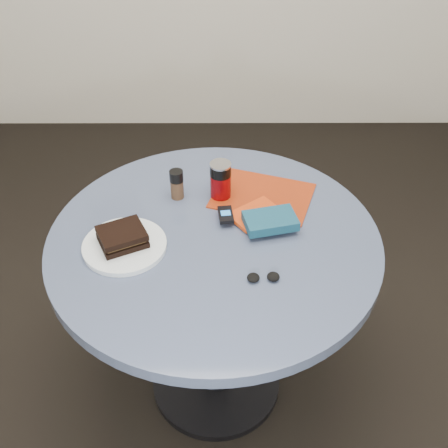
{
  "coord_description": "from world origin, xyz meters",
  "views": [
    {
      "loc": [
        0.03,
        -1.26,
        1.85
      ],
      "look_at": [
        0.03,
        0.0,
        0.8
      ],
      "focal_mm": 45.0,
      "sensor_mm": 36.0,
      "label": 1
    }
  ],
  "objects_px": {
    "soda_can": "(221,180)",
    "magazine": "(262,196)",
    "plate": "(125,246)",
    "sandwich": "(122,237)",
    "pepper_grinder": "(177,184)",
    "mp3_player": "(226,215)",
    "table": "(215,275)",
    "red_book": "(255,214)",
    "headphones": "(263,277)",
    "novel": "(270,221)"
  },
  "relations": [
    {
      "from": "novel",
      "to": "headphones",
      "type": "height_order",
      "value": "novel"
    },
    {
      "from": "red_book",
      "to": "headphones",
      "type": "relative_size",
      "value": 1.66
    },
    {
      "from": "headphones",
      "to": "sandwich",
      "type": "bearing_deg",
      "value": 161.21
    },
    {
      "from": "red_book",
      "to": "sandwich",
      "type": "bearing_deg",
      "value": 162.5
    },
    {
      "from": "sandwich",
      "to": "headphones",
      "type": "relative_size",
      "value": 1.77
    },
    {
      "from": "plate",
      "to": "headphones",
      "type": "distance_m",
      "value": 0.42
    },
    {
      "from": "headphones",
      "to": "red_book",
      "type": "bearing_deg",
      "value": 91.92
    },
    {
      "from": "pepper_grinder",
      "to": "magazine",
      "type": "relative_size",
      "value": 0.32
    },
    {
      "from": "soda_can",
      "to": "mp3_player",
      "type": "relative_size",
      "value": 1.58
    },
    {
      "from": "sandwich",
      "to": "novel",
      "type": "distance_m",
      "value": 0.44
    },
    {
      "from": "red_book",
      "to": "magazine",
      "type": "bearing_deg",
      "value": 38.4
    },
    {
      "from": "magazine",
      "to": "novel",
      "type": "xyz_separation_m",
      "value": [
        0.01,
        -0.17,
        0.03
      ]
    },
    {
      "from": "pepper_grinder",
      "to": "plate",
      "type": "bearing_deg",
      "value": -119.56
    },
    {
      "from": "magazine",
      "to": "mp3_player",
      "type": "xyz_separation_m",
      "value": [
        -0.12,
        -0.13,
        0.02
      ]
    },
    {
      "from": "table",
      "to": "pepper_grinder",
      "type": "distance_m",
      "value": 0.32
    },
    {
      "from": "soda_can",
      "to": "red_book",
      "type": "height_order",
      "value": "soda_can"
    },
    {
      "from": "soda_can",
      "to": "magazine",
      "type": "relative_size",
      "value": 0.41
    },
    {
      "from": "table",
      "to": "magazine",
      "type": "xyz_separation_m",
      "value": [
        0.16,
        0.2,
        0.17
      ]
    },
    {
      "from": "plate",
      "to": "sandwich",
      "type": "bearing_deg",
      "value": 130.73
    },
    {
      "from": "table",
      "to": "mp3_player",
      "type": "xyz_separation_m",
      "value": [
        0.04,
        0.08,
        0.19
      ]
    },
    {
      "from": "table",
      "to": "soda_can",
      "type": "relative_size",
      "value": 7.82
    },
    {
      "from": "red_book",
      "to": "mp3_player",
      "type": "height_order",
      "value": "mp3_player"
    },
    {
      "from": "magazine",
      "to": "red_book",
      "type": "xyz_separation_m",
      "value": [
        -0.03,
        -0.11,
        0.01
      ]
    },
    {
      "from": "red_book",
      "to": "novel",
      "type": "relative_size",
      "value": 0.99
    },
    {
      "from": "soda_can",
      "to": "magazine",
      "type": "xyz_separation_m",
      "value": [
        0.14,
        0.0,
        -0.06
      ]
    },
    {
      "from": "sandwich",
      "to": "red_book",
      "type": "distance_m",
      "value": 0.42
    },
    {
      "from": "soda_can",
      "to": "mp3_player",
      "type": "distance_m",
      "value": 0.13
    },
    {
      "from": "magazine",
      "to": "soda_can",
      "type": "bearing_deg",
      "value": -161.24
    },
    {
      "from": "soda_can",
      "to": "pepper_grinder",
      "type": "bearing_deg",
      "value": -179.38
    },
    {
      "from": "sandwich",
      "to": "magazine",
      "type": "relative_size",
      "value": 0.53
    },
    {
      "from": "pepper_grinder",
      "to": "novel",
      "type": "relative_size",
      "value": 0.65
    },
    {
      "from": "magazine",
      "to": "pepper_grinder",
      "type": "bearing_deg",
      "value": -161.05
    },
    {
      "from": "plate",
      "to": "pepper_grinder",
      "type": "relative_size",
      "value": 2.44
    },
    {
      "from": "soda_can",
      "to": "red_book",
      "type": "distance_m",
      "value": 0.16
    },
    {
      "from": "red_book",
      "to": "table",
      "type": "bearing_deg",
      "value": 179.51
    },
    {
      "from": "table",
      "to": "red_book",
      "type": "relative_size",
      "value": 6.53
    },
    {
      "from": "soda_can",
      "to": "headphones",
      "type": "bearing_deg",
      "value": -72.83
    },
    {
      "from": "pepper_grinder",
      "to": "magazine",
      "type": "distance_m",
      "value": 0.28
    },
    {
      "from": "sandwich",
      "to": "red_book",
      "type": "xyz_separation_m",
      "value": [
        0.39,
        0.14,
        -0.03
      ]
    },
    {
      "from": "plate",
      "to": "red_book",
      "type": "xyz_separation_m",
      "value": [
        0.39,
        0.14,
        0.0
      ]
    },
    {
      "from": "sandwich",
      "to": "soda_can",
      "type": "distance_m",
      "value": 0.37
    },
    {
      "from": "soda_can",
      "to": "novel",
      "type": "relative_size",
      "value": 0.83
    },
    {
      "from": "sandwich",
      "to": "soda_can",
      "type": "xyz_separation_m",
      "value": [
        0.28,
        0.24,
        0.03
      ]
    },
    {
      "from": "plate",
      "to": "sandwich",
      "type": "distance_m",
      "value": 0.03
    },
    {
      "from": "red_book",
      "to": "headphones",
      "type": "distance_m",
      "value": 0.27
    },
    {
      "from": "magazine",
      "to": "red_book",
      "type": "height_order",
      "value": "red_book"
    },
    {
      "from": "soda_can",
      "to": "pepper_grinder",
      "type": "distance_m",
      "value": 0.14
    },
    {
      "from": "pepper_grinder",
      "to": "novel",
      "type": "height_order",
      "value": "pepper_grinder"
    },
    {
      "from": "sandwich",
      "to": "soda_can",
      "type": "bearing_deg",
      "value": 40.56
    },
    {
      "from": "table",
      "to": "sandwich",
      "type": "relative_size",
      "value": 6.11
    }
  ]
}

